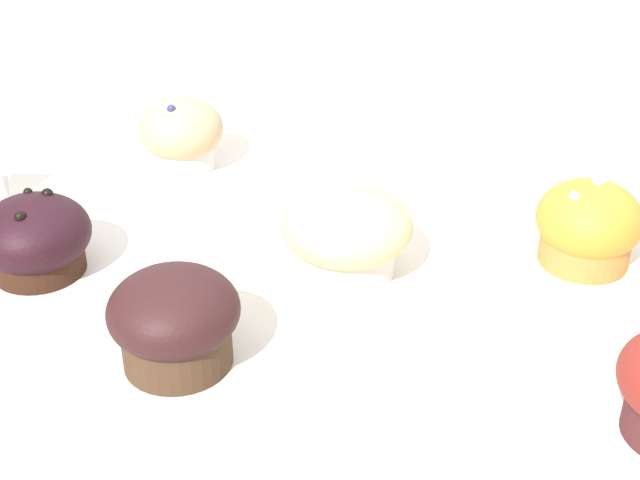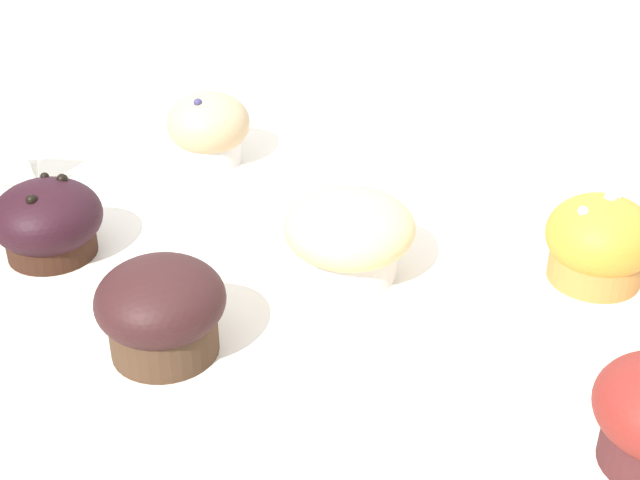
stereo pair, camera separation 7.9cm
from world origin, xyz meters
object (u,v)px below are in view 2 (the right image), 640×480
object	(u,v)px
muffin_front_right	(599,242)
muffin_back_center	(349,234)
muffin_front_center	(48,222)
muffin_back_right	(161,309)
muffin_front_left	(209,128)

from	to	relation	value
muffin_front_right	muffin_back_center	world-z (taller)	muffin_front_right
muffin_front_center	muffin_back_right	bearing A→B (deg)	-19.07
muffin_back_right	muffin_front_left	distance (m)	0.35
muffin_back_right	muffin_front_left	bearing A→B (deg)	119.93
muffin_back_right	muffin_back_center	size ratio (longest dim) A/B	0.87
muffin_back_right	muffin_back_center	distance (m)	0.19
muffin_back_right	muffin_front_left	xyz separation A→B (m)	(-0.18, 0.31, -0.00)
muffin_front_center	muffin_front_right	xyz separation A→B (m)	(0.46, 0.22, 0.00)
muffin_front_left	muffin_front_center	bearing A→B (deg)	-93.01
muffin_back_center	muffin_front_left	bearing A→B (deg)	152.99
muffin_front_center	muffin_front_left	bearing A→B (deg)	86.99
muffin_front_center	muffin_front_right	bearing A→B (deg)	24.99
muffin_front_right	muffin_back_center	xyz separation A→B (m)	(-0.20, -0.10, 0.00)
muffin_front_center	muffin_back_center	bearing A→B (deg)	23.23
muffin_back_right	muffin_front_right	world-z (taller)	muffin_front_right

